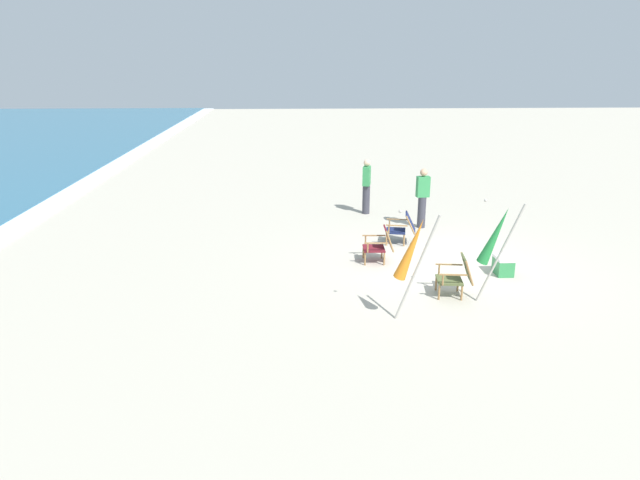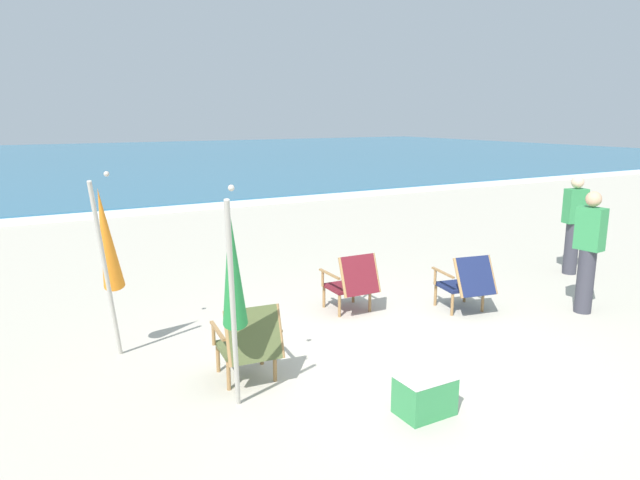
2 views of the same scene
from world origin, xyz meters
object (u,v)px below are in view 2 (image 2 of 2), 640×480
at_px(umbrella_furled_green, 233,271).
at_px(person_by_waterline, 588,251).
at_px(beach_chair_front_right, 353,282).
at_px(person_near_chairs, 574,224).
at_px(umbrella_furled_orange, 106,242).
at_px(cooler_box, 425,392).
at_px(beach_chair_mid_center, 466,282).
at_px(beach_chair_back_right, 249,341).

xyz_separation_m(umbrella_furled_green, person_by_waterline, (5.03, 0.25, -0.48)).
xyz_separation_m(beach_chair_front_right, person_near_chairs, (4.20, -0.17, 0.41)).
bearing_deg(umbrella_furled_orange, cooler_box, -48.79).
bearing_deg(umbrella_furled_orange, person_by_waterline, -14.15).
bearing_deg(cooler_box, person_near_chairs, 24.98).
xyz_separation_m(beach_chair_mid_center, umbrella_furled_orange, (-4.37, 0.67, 0.90)).
distance_m(beach_chair_front_right, person_by_waterline, 3.12).
bearing_deg(person_near_chairs, beach_chair_back_right, -170.37).
xyz_separation_m(beach_chair_back_right, umbrella_furled_green, (-0.35, -0.54, 0.89)).
distance_m(beach_chair_mid_center, person_by_waterline, 1.63).
height_order(beach_chair_front_right, beach_chair_mid_center, beach_chair_front_right).
bearing_deg(person_by_waterline, beach_chair_front_right, 150.68).
relative_size(beach_chair_front_right, cooler_box, 1.67).
xyz_separation_m(beach_chair_back_right, umbrella_furled_orange, (-1.06, 1.15, 0.89)).
relative_size(beach_chair_back_right, cooler_box, 1.67).
bearing_deg(cooler_box, beach_chair_back_right, 129.90).
relative_size(beach_chair_back_right, umbrella_furled_green, 0.41).
distance_m(beach_chair_front_right, umbrella_furled_green, 3.06).
bearing_deg(person_by_waterline, umbrella_furled_orange, 165.85).
distance_m(beach_chair_front_right, beach_chair_back_right, 2.33).
relative_size(beach_chair_mid_center, umbrella_furled_orange, 0.41).
height_order(umbrella_furled_green, cooler_box, umbrella_furled_green).
bearing_deg(person_near_chairs, beach_chair_mid_center, -168.83).
bearing_deg(person_by_waterline, beach_chair_mid_center, 150.59).
xyz_separation_m(umbrella_furled_orange, person_by_waterline, (5.74, -1.45, -0.48)).
height_order(beach_chair_back_right, beach_chair_mid_center, beach_chair_back_right).
relative_size(beach_chair_mid_center, person_near_chairs, 0.51).
bearing_deg(person_near_chairs, beach_chair_front_right, 177.67).
bearing_deg(person_by_waterline, umbrella_furled_green, -177.15).
relative_size(umbrella_furled_orange, person_by_waterline, 1.24).
relative_size(umbrella_furled_orange, cooler_box, 4.14).
height_order(beach_chair_front_right, cooler_box, beach_chair_front_right).
bearing_deg(beach_chair_mid_center, umbrella_furled_orange, 171.24).
xyz_separation_m(beach_chair_back_right, person_near_chairs, (6.18, 1.05, 0.41)).
relative_size(person_near_chairs, cooler_box, 3.33).
bearing_deg(umbrella_furled_green, beach_chair_back_right, 56.95).
xyz_separation_m(umbrella_furled_orange, cooler_box, (2.16, -2.47, -1.12)).
distance_m(umbrella_furled_orange, person_by_waterline, 5.94).
xyz_separation_m(beach_chair_back_right, cooler_box, (1.10, -1.32, -0.23)).
height_order(beach_chair_front_right, umbrella_furled_orange, umbrella_furled_orange).
bearing_deg(beach_chair_mid_center, beach_chair_back_right, -171.72).
bearing_deg(umbrella_furled_green, cooler_box, -27.96).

